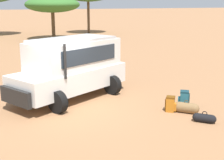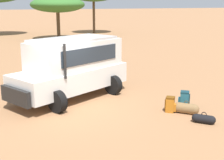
{
  "view_description": "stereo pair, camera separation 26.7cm",
  "coord_description": "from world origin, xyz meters",
  "px_view_note": "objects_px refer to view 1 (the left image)",
  "views": [
    {
      "loc": [
        -2.93,
        -10.68,
        3.83
      ],
      "look_at": [
        1.7,
        -0.38,
        1.0
      ],
      "focal_mm": 50.0,
      "sensor_mm": 36.0,
      "label": 1
    },
    {
      "loc": [
        -2.69,
        -10.79,
        3.83
      ],
      "look_at": [
        1.7,
        -0.38,
        1.0
      ],
      "focal_mm": 50.0,
      "sensor_mm": 36.0,
      "label": 2
    }
  ],
  "objects_px": {
    "acacia_tree_centre_back": "(52,5)",
    "duffel_bag_soft_canvas": "(204,118)",
    "backpack_cluster_center": "(171,104)",
    "backpack_beside_front_wheel": "(184,99)",
    "safari_vehicle": "(72,67)",
    "duffel_bag_low_black_case": "(186,108)"
  },
  "relations": [
    {
      "from": "safari_vehicle",
      "to": "duffel_bag_low_black_case",
      "type": "height_order",
      "value": "safari_vehicle"
    },
    {
      "from": "backpack_beside_front_wheel",
      "to": "acacia_tree_centre_back",
      "type": "bearing_deg",
      "value": 88.02
    },
    {
      "from": "duffel_bag_low_black_case",
      "to": "acacia_tree_centre_back",
      "type": "distance_m",
      "value": 24.05
    },
    {
      "from": "backpack_beside_front_wheel",
      "to": "acacia_tree_centre_back",
      "type": "distance_m",
      "value": 23.44
    },
    {
      "from": "safari_vehicle",
      "to": "backpack_beside_front_wheel",
      "type": "xyz_separation_m",
      "value": [
        3.46,
        -2.86,
        -1.0
      ]
    },
    {
      "from": "safari_vehicle",
      "to": "acacia_tree_centre_back",
      "type": "bearing_deg",
      "value": 78.16
    },
    {
      "from": "duffel_bag_low_black_case",
      "to": "duffel_bag_soft_canvas",
      "type": "distance_m",
      "value": 1.0
    },
    {
      "from": "backpack_cluster_center",
      "to": "acacia_tree_centre_back",
      "type": "relative_size",
      "value": 0.1
    },
    {
      "from": "safari_vehicle",
      "to": "duffel_bag_low_black_case",
      "type": "relative_size",
      "value": 6.95
    },
    {
      "from": "safari_vehicle",
      "to": "acacia_tree_centre_back",
      "type": "xyz_separation_m",
      "value": [
        4.27,
        20.34,
        2.27
      ]
    },
    {
      "from": "safari_vehicle",
      "to": "duffel_bag_low_black_case",
      "type": "distance_m",
      "value": 4.79
    },
    {
      "from": "acacia_tree_centre_back",
      "to": "duffel_bag_soft_canvas",
      "type": "bearing_deg",
      "value": -92.68
    },
    {
      "from": "acacia_tree_centre_back",
      "to": "safari_vehicle",
      "type": "bearing_deg",
      "value": -101.84
    },
    {
      "from": "safari_vehicle",
      "to": "backpack_cluster_center",
      "type": "height_order",
      "value": "safari_vehicle"
    },
    {
      "from": "backpack_cluster_center",
      "to": "duffel_bag_soft_canvas",
      "type": "bearing_deg",
      "value": -73.18
    },
    {
      "from": "backpack_cluster_center",
      "to": "duffel_bag_soft_canvas",
      "type": "height_order",
      "value": "backpack_cluster_center"
    },
    {
      "from": "acacia_tree_centre_back",
      "to": "duffel_bag_low_black_case",
      "type": "bearing_deg",
      "value": -92.72
    },
    {
      "from": "backpack_cluster_center",
      "to": "acacia_tree_centre_back",
      "type": "height_order",
      "value": "acacia_tree_centre_back"
    },
    {
      "from": "safari_vehicle",
      "to": "backpack_cluster_center",
      "type": "relative_size",
      "value": 9.55
    },
    {
      "from": "backpack_cluster_center",
      "to": "acacia_tree_centre_back",
      "type": "bearing_deg",
      "value": 86.19
    },
    {
      "from": "safari_vehicle",
      "to": "backpack_beside_front_wheel",
      "type": "relative_size",
      "value": 8.75
    },
    {
      "from": "duffel_bag_soft_canvas",
      "to": "backpack_beside_front_wheel",
      "type": "bearing_deg",
      "value": 77.21
    }
  ]
}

